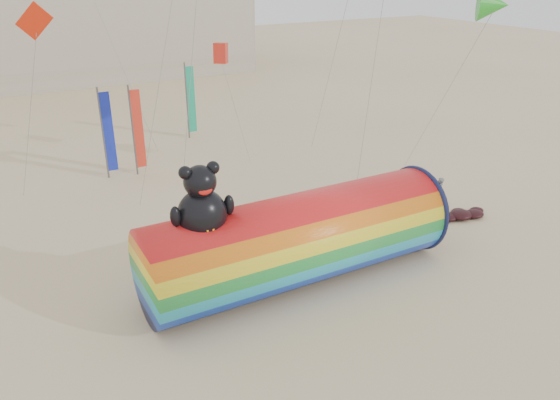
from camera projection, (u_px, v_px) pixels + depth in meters
ground at (287, 270)px, 21.92m from camera, size 160.00×160.00×0.00m
windsock_assembly at (298, 237)px, 20.59m from camera, size 12.01×3.66×5.54m
kite_handler at (439, 193)px, 27.09m from camera, size 0.71×0.64×1.62m
fabric_bundle at (463, 214)px, 26.32m from camera, size 2.62×1.35×0.41m
festival_banners at (148, 119)px, 32.75m from camera, size 7.37×5.35×5.20m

